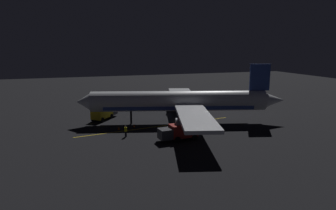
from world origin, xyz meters
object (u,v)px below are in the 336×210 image
catering_truck (179,132)px  traffic_cone_near_left (119,128)px  ground_crew_worker (126,131)px  airliner (182,102)px  traffic_cone_near_right (134,126)px  baggage_truck (104,113)px

catering_truck → traffic_cone_near_left: bearing=43.6°
ground_crew_worker → traffic_cone_near_left: size_ratio=3.16×
airliner → traffic_cone_near_right: 9.53m
baggage_truck → traffic_cone_near_right: size_ratio=11.21×
catering_truck → traffic_cone_near_left: 11.32m
baggage_truck → traffic_cone_near_left: 8.57m
airliner → baggage_truck: bearing=60.3°
ground_crew_worker → airliner: bearing=-65.7°
airliner → catering_truck: size_ratio=6.22×
traffic_cone_near_left → baggage_truck: bearing=10.2°
traffic_cone_near_left → traffic_cone_near_right: 2.94m
airliner → traffic_cone_near_left: size_ratio=67.16×
baggage_truck → traffic_cone_near_left: (-8.38, -1.52, -0.97)m
catering_truck → traffic_cone_near_right: 10.45m
airliner → ground_crew_worker: 12.58m
catering_truck → traffic_cone_near_left: (8.17, 7.78, -0.97)m
airliner → baggage_truck: 15.31m
airliner → traffic_cone_near_right: bearing=89.7°
airliner → traffic_cone_near_right: (0.05, 8.80, -3.67)m
airliner → catering_truck: (-9.08, 3.80, -2.70)m
traffic_cone_near_left → airliner: bearing=-85.5°
catering_truck → traffic_cone_near_right: (9.12, 5.00, -0.97)m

